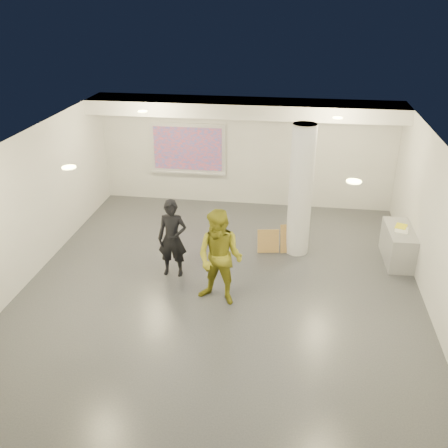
% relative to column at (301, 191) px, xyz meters
% --- Properties ---
extents(floor, '(8.00, 9.00, 0.01)m').
position_rel_column_xyz_m(floor, '(-1.50, -1.80, -1.50)').
color(floor, '#383A3F').
rests_on(floor, ground).
extents(ceiling, '(8.00, 9.00, 0.01)m').
position_rel_column_xyz_m(ceiling, '(-1.50, -1.80, 1.50)').
color(ceiling, silver).
rests_on(ceiling, floor).
extents(wall_back, '(8.00, 0.01, 3.00)m').
position_rel_column_xyz_m(wall_back, '(-1.50, 2.70, 0.00)').
color(wall_back, silver).
rests_on(wall_back, floor).
extents(wall_front, '(8.00, 0.01, 3.00)m').
position_rel_column_xyz_m(wall_front, '(-1.50, -6.30, 0.00)').
color(wall_front, silver).
rests_on(wall_front, floor).
extents(wall_left, '(0.01, 9.00, 3.00)m').
position_rel_column_xyz_m(wall_left, '(-5.50, -1.80, 0.00)').
color(wall_left, silver).
rests_on(wall_left, floor).
extents(wall_right, '(0.01, 9.00, 3.00)m').
position_rel_column_xyz_m(wall_right, '(2.50, -1.80, 0.00)').
color(wall_right, silver).
rests_on(wall_right, floor).
extents(soffit_band, '(8.00, 1.10, 0.36)m').
position_rel_column_xyz_m(soffit_band, '(-1.50, 2.15, 1.32)').
color(soffit_band, silver).
rests_on(soffit_band, ceiling).
extents(downlight_nw, '(0.22, 0.22, 0.02)m').
position_rel_column_xyz_m(downlight_nw, '(-3.70, 0.70, 1.48)').
color(downlight_nw, '#EDE57B').
rests_on(downlight_nw, ceiling).
extents(downlight_ne, '(0.22, 0.22, 0.02)m').
position_rel_column_xyz_m(downlight_ne, '(0.70, 0.70, 1.48)').
color(downlight_ne, '#EDE57B').
rests_on(downlight_ne, ceiling).
extents(downlight_sw, '(0.22, 0.22, 0.02)m').
position_rel_column_xyz_m(downlight_sw, '(-3.70, -3.30, 1.48)').
color(downlight_sw, '#EDE57B').
rests_on(downlight_sw, ceiling).
extents(downlight_se, '(0.22, 0.22, 0.02)m').
position_rel_column_xyz_m(downlight_se, '(0.70, -3.30, 1.48)').
color(downlight_se, '#EDE57B').
rests_on(downlight_se, ceiling).
extents(column, '(0.52, 0.52, 3.00)m').
position_rel_column_xyz_m(column, '(0.00, 0.00, 0.00)').
color(column, silver).
rests_on(column, floor).
extents(projection_screen, '(2.10, 0.13, 1.42)m').
position_rel_column_xyz_m(projection_screen, '(-3.10, 2.65, 0.03)').
color(projection_screen, silver).
rests_on(projection_screen, wall_back).
extents(credenza, '(0.59, 1.34, 0.78)m').
position_rel_column_xyz_m(credenza, '(2.22, -0.11, -1.11)').
color(credenza, gray).
rests_on(credenza, floor).
extents(papers_stack, '(0.34, 0.40, 0.02)m').
position_rel_column_xyz_m(papers_stack, '(2.22, -0.18, -0.71)').
color(papers_stack, white).
rests_on(papers_stack, credenza).
extents(postit_pad, '(0.32, 0.37, 0.03)m').
position_rel_column_xyz_m(postit_pad, '(2.24, -0.01, -0.71)').
color(postit_pad, yellow).
rests_on(postit_pad, credenza).
extents(cardboard_back, '(0.64, 0.35, 0.66)m').
position_rel_column_xyz_m(cardboard_back, '(-0.08, -0.01, -1.17)').
color(cardboard_back, olive).
rests_on(cardboard_back, floor).
extents(cardboard_front, '(0.52, 0.27, 0.54)m').
position_rel_column_xyz_m(cardboard_front, '(-0.66, -0.11, -1.23)').
color(cardboard_front, olive).
rests_on(cardboard_front, floor).
extents(woman, '(0.62, 0.41, 1.69)m').
position_rel_column_xyz_m(woman, '(-2.58, -1.40, -0.66)').
color(woman, black).
rests_on(woman, floor).
extents(man, '(1.09, 0.95, 1.91)m').
position_rel_column_xyz_m(man, '(-1.45, -2.27, -0.54)').
color(man, olive).
rests_on(man, floor).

